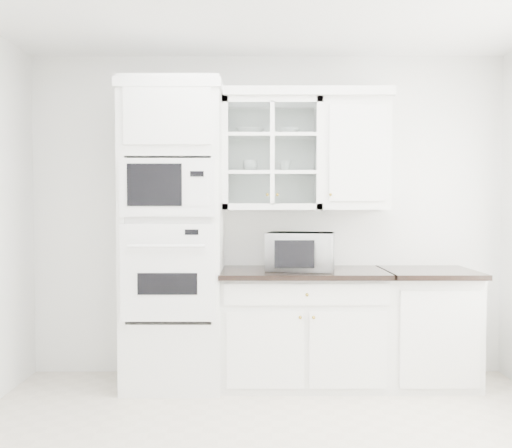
{
  "coord_description": "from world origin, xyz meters",
  "views": [
    {
      "loc": [
        -0.11,
        -2.88,
        1.44
      ],
      "look_at": [
        -0.1,
        1.05,
        1.3
      ],
      "focal_mm": 38.0,
      "sensor_mm": 36.0,
      "label": 1
    }
  ],
  "objects": [
    {
      "name": "room_shell",
      "position": [
        0.0,
        0.43,
        1.78
      ],
      "size": [
        4.0,
        3.5,
        2.7
      ],
      "color": "white",
      "rests_on": "ground"
    },
    {
      "name": "oven_column",
      "position": [
        -0.75,
        1.42,
        1.2
      ],
      "size": [
        0.76,
        0.68,
        2.4
      ],
      "color": "white",
      "rests_on": "ground"
    },
    {
      "name": "base_cabinet_run",
      "position": [
        0.28,
        1.45,
        0.46
      ],
      "size": [
        1.32,
        0.67,
        0.92
      ],
      "color": "white",
      "rests_on": "ground"
    },
    {
      "name": "extra_base_cabinet",
      "position": [
        1.28,
        1.45,
        0.46
      ],
      "size": [
        0.72,
        0.67,
        0.92
      ],
      "color": "white",
      "rests_on": "ground"
    },
    {
      "name": "upper_cabinet_glass",
      "position": [
        0.03,
        1.58,
        1.85
      ],
      "size": [
        0.8,
        0.33,
        0.9
      ],
      "color": "white",
      "rests_on": "room_shell"
    },
    {
      "name": "upper_cabinet_solid",
      "position": [
        0.71,
        1.58,
        1.85
      ],
      "size": [
        0.55,
        0.33,
        0.9
      ],
      "primitive_type": "cube",
      "color": "white",
      "rests_on": "room_shell"
    },
    {
      "name": "crown_molding",
      "position": [
        -0.07,
        1.56,
        2.33
      ],
      "size": [
        2.14,
        0.38,
        0.07
      ],
      "primitive_type": "cube",
      "color": "white",
      "rests_on": "room_shell"
    },
    {
      "name": "countertop_microwave",
      "position": [
        0.26,
        1.43,
        1.07
      ],
      "size": [
        0.59,
        0.52,
        0.3
      ],
      "primitive_type": "imported",
      "rotation": [
        0.0,
        0.0,
        2.95
      ],
      "color": "white",
      "rests_on": "base_cabinet_run"
    },
    {
      "name": "bowl_a",
      "position": [
        -0.15,
        1.57,
        2.04
      ],
      "size": [
        0.27,
        0.27,
        0.05
      ],
      "primitive_type": "imported",
      "rotation": [
        0.0,
        0.0,
        -0.21
      ],
      "color": "white",
      "rests_on": "upper_cabinet_glass"
    },
    {
      "name": "bowl_b",
      "position": [
        0.17,
        1.58,
        2.04
      ],
      "size": [
        0.2,
        0.2,
        0.05
      ],
      "primitive_type": "imported",
      "rotation": [
        0.0,
        0.0,
        0.23
      ],
      "color": "white",
      "rests_on": "upper_cabinet_glass"
    },
    {
      "name": "cup_a",
      "position": [
        -0.15,
        1.59,
        1.76
      ],
      "size": [
        0.15,
        0.15,
        0.09
      ],
      "primitive_type": "imported",
      "rotation": [
        0.0,
        0.0,
        0.26
      ],
      "color": "white",
      "rests_on": "upper_cabinet_glass"
    },
    {
      "name": "cup_b",
      "position": [
        0.14,
        1.59,
        1.76
      ],
      "size": [
        0.11,
        0.11,
        0.1
      ],
      "primitive_type": "imported",
      "rotation": [
        0.0,
        0.0,
        -0.09
      ],
      "color": "white",
      "rests_on": "upper_cabinet_glass"
    }
  ]
}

